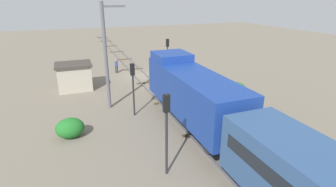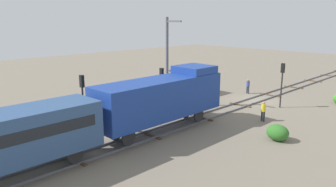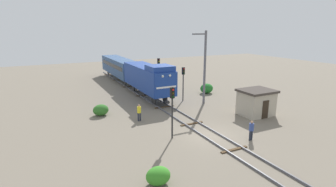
# 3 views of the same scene
# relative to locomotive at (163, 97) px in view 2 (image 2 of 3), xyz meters

# --- Properties ---
(ground_plane) EXTENTS (110.77, 110.77, 0.00)m
(ground_plane) POSITION_rel_locomotive_xyz_m (0.00, -13.99, -2.77)
(ground_plane) COLOR #756B5B
(railway_track) EXTENTS (2.40, 73.85, 0.16)m
(railway_track) POSITION_rel_locomotive_xyz_m (0.00, -13.99, -2.70)
(railway_track) COLOR #595960
(railway_track) RESTS_ON ground
(locomotive) EXTENTS (2.90, 11.60, 4.60)m
(locomotive) POSITION_rel_locomotive_xyz_m (0.00, 0.00, 0.00)
(locomotive) COLOR navy
(locomotive) RESTS_ON railway_track
(traffic_signal_near) EXTENTS (0.32, 0.34, 4.38)m
(traffic_signal_near) POSITION_rel_locomotive_xyz_m (-3.20, -13.03, 0.26)
(traffic_signal_near) COLOR #262628
(traffic_signal_near) RESTS_ON ground
(traffic_signal_mid) EXTENTS (0.32, 0.34, 4.27)m
(traffic_signal_mid) POSITION_rel_locomotive_xyz_m (3.40, -3.20, 0.19)
(traffic_signal_mid) COLOR #262628
(traffic_signal_mid) RESTS_ON ground
(traffic_signal_far) EXTENTS (0.32, 0.34, 4.56)m
(traffic_signal_far) POSITION_rel_locomotive_xyz_m (3.60, 4.68, 0.38)
(traffic_signal_far) COLOR #262628
(traffic_signal_far) RESTS_ON ground
(worker_near_track) EXTENTS (0.38, 0.38, 1.70)m
(worker_near_track) POSITION_rel_locomotive_xyz_m (2.40, -16.25, -1.78)
(worker_near_track) COLOR #262B38
(worker_near_track) RESTS_ON ground
(worker_by_signal) EXTENTS (0.38, 0.38, 1.70)m
(worker_by_signal) POSITION_rel_locomotive_xyz_m (-4.20, -7.84, -1.78)
(worker_by_signal) COLOR #262B38
(worker_by_signal) RESTS_ON ground
(catenary_mast) EXTENTS (1.94, 0.28, 8.71)m
(catenary_mast) POSITION_rel_locomotive_xyz_m (4.94, -5.49, 1.83)
(catenary_mast) COLOR #595960
(catenary_mast) RESTS_ON ground
(relay_hut) EXTENTS (3.50, 2.90, 2.74)m
(relay_hut) POSITION_rel_locomotive_xyz_m (7.50, -11.53, -1.38)
(relay_hut) COLOR #B2A893
(relay_hut) RESTS_ON ground
(bush_near) EXTENTS (1.62, 1.33, 1.18)m
(bush_near) POSITION_rel_locomotive_xyz_m (-7.23, -4.43, -2.18)
(bush_near) COLOR #2F6C26
(bush_near) RESTS_ON ground
(bush_far) EXTENTS (1.89, 1.54, 1.37)m
(bush_far) POSITION_rel_locomotive_xyz_m (8.30, -1.30, -2.09)
(bush_far) COLOR #206C26
(bush_far) RESTS_ON ground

